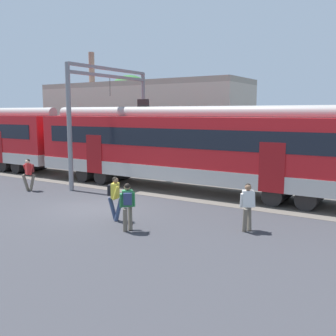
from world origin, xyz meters
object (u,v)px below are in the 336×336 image
(commuter_train, at_px, (68,141))
(pedestrian_green, at_px, (127,203))
(pedestrian_red, at_px, (29,172))
(pedestrian_white, at_px, (247,203))
(pedestrian_yellow, at_px, (115,195))

(commuter_train, distance_m, pedestrian_green, 12.66)
(commuter_train, height_order, pedestrian_red, commuter_train)
(pedestrian_red, xyz_separation_m, pedestrian_white, (12.07, -0.61, 0.00))
(commuter_train, distance_m, pedestrian_white, 14.71)
(pedestrian_green, bearing_deg, commuter_train, 145.18)
(pedestrian_green, bearing_deg, pedestrian_yellow, 147.01)
(pedestrian_red, xyz_separation_m, pedestrian_green, (8.64, -2.80, 0.00))
(pedestrian_red, height_order, pedestrian_green, same)
(commuter_train, xyz_separation_m, pedestrian_green, (10.34, -7.19, -1.26))
(pedestrian_red, bearing_deg, commuter_train, 111.16)
(pedestrian_yellow, height_order, pedestrian_green, same)
(pedestrian_green, bearing_deg, pedestrian_red, 162.05)
(pedestrian_red, distance_m, pedestrian_green, 9.08)
(pedestrian_yellow, xyz_separation_m, pedestrian_white, (4.67, 1.38, 0.00))
(pedestrian_red, bearing_deg, pedestrian_yellow, -15.09)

